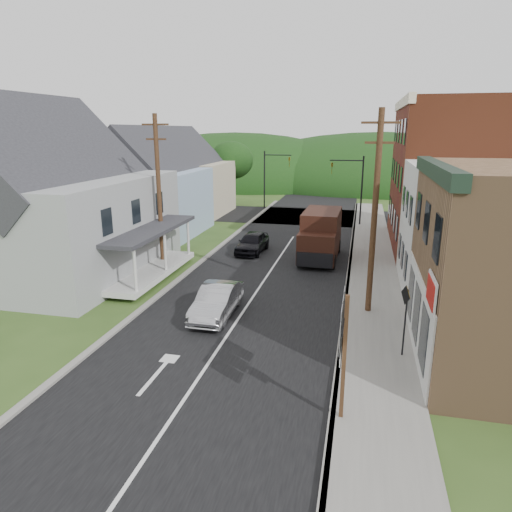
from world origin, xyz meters
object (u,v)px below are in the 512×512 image
Objects in this scene: silver_sedan at (217,301)px; dark_sedan at (252,243)px; warning_sign at (405,311)px; route_sign_cluster at (343,340)px; delivery_van at (321,236)px.

silver_sedan is 1.04× the size of dark_sedan.
dark_sedan is 16.03m from warning_sign.
route_sign_cluster is 4.78m from warning_sign.
warning_sign is at bearing -17.08° from silver_sedan.
route_sign_cluster reaches higher than silver_sedan.
silver_sedan is 11.08m from delivery_van.
silver_sedan is at bearing -107.96° from delivery_van.
route_sign_cluster reaches higher than warning_sign.
dark_sedan is at bearing 104.84° from warning_sign.
warning_sign is (7.80, -2.26, 1.18)m from silver_sedan.
warning_sign is at bearing -54.01° from dark_sedan.
route_sign_cluster is at bearing -134.03° from warning_sign.
delivery_van is 17.13m from route_sign_cluster.
delivery_van is at bearing 69.91° from silver_sedan.
dark_sedan is at bearing 173.48° from delivery_van.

